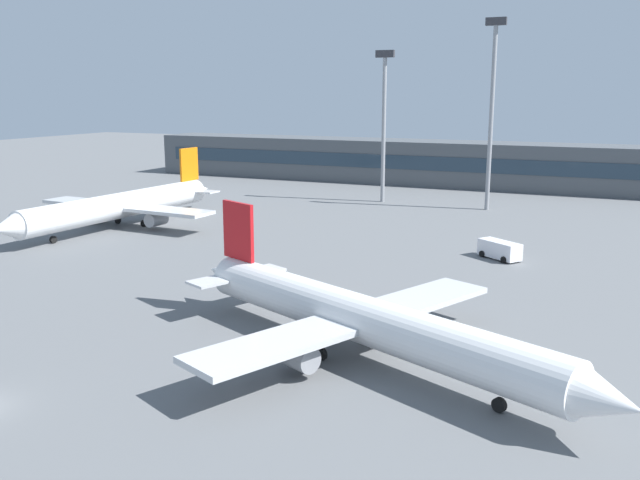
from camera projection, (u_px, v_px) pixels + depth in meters
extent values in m
plane|color=slate|center=(281.00, 262.00, 76.81)|extent=(400.00, 400.00, 0.00)
cube|color=#4C5156|center=(443.00, 163.00, 140.92)|extent=(131.24, 12.00, 9.00)
cube|color=#263847|center=(436.00, 164.00, 135.43)|extent=(124.68, 0.16, 2.80)
cylinder|color=white|center=(363.00, 319.00, 48.29)|extent=(31.06, 15.99, 3.42)
cone|color=white|center=(608.00, 401.00, 35.51)|extent=(4.74, 4.47, 3.25)
cone|color=white|center=(222.00, 272.00, 60.95)|extent=(4.09, 3.55, 2.39)
cube|color=red|center=(238.00, 231.00, 58.11)|extent=(3.76, 1.87, 4.95)
cube|color=silver|center=(238.00, 276.00, 59.15)|extent=(5.88, 9.25, 0.22)
cube|color=silver|center=(354.00, 320.00, 49.00)|extent=(14.67, 26.47, 0.45)
cylinder|color=gray|center=(297.00, 356.00, 45.70)|extent=(3.35, 2.79, 1.80)
cylinder|color=gray|center=(403.00, 320.00, 52.82)|extent=(3.35, 2.79, 1.80)
cylinder|color=black|center=(499.00, 405.00, 40.65)|extent=(0.97, 0.69, 0.90)
cylinder|color=black|center=(321.00, 354.00, 48.58)|extent=(0.97, 0.69, 0.90)
cylinder|color=black|center=(367.00, 339.00, 51.66)|extent=(0.97, 0.69, 0.90)
cylinder|color=white|center=(120.00, 206.00, 96.23)|extent=(5.84, 34.31, 3.60)
cone|color=white|center=(5.00, 228.00, 80.09)|extent=(3.68, 4.18, 3.42)
cone|color=white|center=(201.00, 190.00, 112.23)|extent=(2.75, 3.76, 2.52)
cube|color=orange|center=(189.00, 164.00, 108.82)|extent=(0.62, 4.19, 5.22)
cube|color=silver|center=(191.00, 190.00, 109.96)|extent=(9.64, 3.27, 0.23)
cube|color=silver|center=(125.00, 207.00, 97.11)|extent=(28.69, 6.41, 0.47)
cylinder|color=gray|center=(96.00, 213.00, 100.00)|extent=(2.09, 3.15, 1.90)
cylinder|color=gray|center=(156.00, 219.00, 94.79)|extent=(2.09, 3.15, 1.90)
cylinder|color=black|center=(53.00, 240.00, 86.47)|extent=(0.44, 0.97, 0.95)
cylinder|color=black|center=(118.00, 220.00, 99.56)|extent=(0.44, 0.97, 0.95)
cylinder|color=black|center=(144.00, 223.00, 97.30)|extent=(0.44, 0.97, 0.95)
cube|color=white|center=(500.00, 249.00, 78.14)|extent=(5.40, 4.63, 1.90)
cube|color=#1E2633|center=(513.00, 248.00, 76.35)|extent=(1.22, 1.65, 0.70)
cylinder|color=black|center=(504.00, 260.00, 76.36)|extent=(0.78, 0.67, 0.76)
cylinder|color=black|center=(517.00, 258.00, 77.37)|extent=(0.78, 0.67, 0.76)
cylinder|color=black|center=(482.00, 254.00, 79.21)|extent=(0.78, 0.67, 0.76)
cylinder|color=black|center=(495.00, 252.00, 80.23)|extent=(0.78, 0.67, 0.76)
cylinder|color=gray|center=(491.00, 120.00, 108.68)|extent=(0.70, 0.70, 28.94)
cube|color=#333338|center=(496.00, 21.00, 105.51)|extent=(3.20, 0.80, 1.20)
cylinder|color=gray|center=(384.00, 131.00, 117.34)|extent=(0.70, 0.70, 24.54)
cube|color=#333338|center=(385.00, 54.00, 114.63)|extent=(3.20, 0.80, 1.20)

